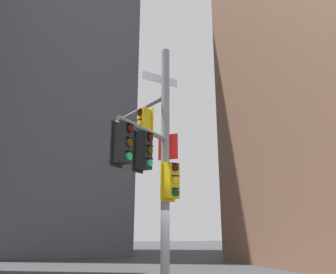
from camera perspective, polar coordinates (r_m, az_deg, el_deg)
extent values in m
cube|color=#4C5460|center=(37.88, -16.88, 14.29)|extent=(12.59, 12.59, 41.53)
cylinder|color=gray|center=(9.65, -0.49, -4.88)|extent=(0.26, 0.26, 7.66)
cylinder|color=gray|center=(11.59, -5.52, 4.47)|extent=(1.28, 3.20, 0.14)
cylinder|color=gray|center=(8.93, -4.20, 1.27)|extent=(1.78, 1.61, 0.14)
cube|color=yellow|center=(11.09, -3.37, 2.10)|extent=(0.19, 0.46, 1.14)
cube|color=yellow|center=(10.99, -4.19, 2.29)|extent=(0.44, 0.44, 1.00)
cylinder|color=#360605|center=(11.00, -5.02, 4.22)|extent=(0.12, 0.21, 0.20)
cube|color=black|center=(11.04, -5.03, 4.81)|extent=(0.14, 0.23, 0.02)
cylinder|color=yellow|center=(10.89, -5.06, 2.49)|extent=(0.12, 0.21, 0.20)
cube|color=black|center=(10.92, -5.07, 3.09)|extent=(0.14, 0.23, 0.02)
cylinder|color=#06311C|center=(10.78, -5.11, 0.73)|extent=(0.12, 0.21, 0.20)
cube|color=black|center=(10.81, -5.12, 1.35)|extent=(0.14, 0.23, 0.02)
cube|color=yellow|center=(12.59, -8.14, -0.02)|extent=(0.19, 0.46, 1.14)
cube|color=yellow|center=(12.50, -8.90, 0.13)|extent=(0.44, 0.44, 1.00)
cylinder|color=#360605|center=(12.51, -9.62, 1.83)|extent=(0.12, 0.21, 0.20)
cube|color=black|center=(12.55, -9.62, 2.35)|extent=(0.14, 0.23, 0.02)
cylinder|color=#3C2C06|center=(12.41, -9.70, 0.29)|extent=(0.12, 0.21, 0.20)
cube|color=black|center=(12.44, -9.70, 0.83)|extent=(0.14, 0.23, 0.02)
cylinder|color=#19C672|center=(12.32, -9.78, -1.27)|extent=(0.12, 0.21, 0.20)
cube|color=black|center=(12.35, -9.78, -0.73)|extent=(0.14, 0.23, 0.02)
cube|color=black|center=(8.87, -5.29, -2.61)|extent=(0.38, 0.34, 1.14)
cube|color=black|center=(8.76, -4.28, -2.47)|extent=(0.48, 0.48, 1.00)
cylinder|color=#360605|center=(8.75, -3.15, -0.09)|extent=(0.19, 0.18, 0.20)
cube|color=black|center=(8.78, -3.11, 0.67)|extent=(0.21, 0.20, 0.02)
cylinder|color=#3C2C06|center=(8.66, -3.19, -2.31)|extent=(0.19, 0.18, 0.20)
cube|color=black|center=(8.68, -3.14, -1.54)|extent=(0.21, 0.20, 0.02)
cylinder|color=#19C672|center=(8.58, -3.22, -4.58)|extent=(0.19, 0.18, 0.20)
cube|color=black|center=(8.60, -3.18, -3.79)|extent=(0.21, 0.20, 0.02)
cube|color=black|center=(8.18, -8.96, -1.30)|extent=(0.38, 0.34, 1.14)
cube|color=black|center=(8.06, -7.91, -1.13)|extent=(0.48, 0.48, 1.00)
cylinder|color=#360605|center=(8.04, -6.69, 1.47)|extent=(0.19, 0.18, 0.20)
cube|color=black|center=(8.08, -6.63, 2.28)|extent=(0.21, 0.20, 0.02)
cylinder|color=#3C2C06|center=(7.94, -6.78, -0.94)|extent=(0.19, 0.18, 0.20)
cube|color=black|center=(7.97, -6.71, -0.10)|extent=(0.21, 0.20, 0.02)
cylinder|color=#19C672|center=(7.86, -6.86, -3.40)|extent=(0.19, 0.18, 0.20)
cube|color=black|center=(7.88, -6.80, -2.54)|extent=(0.21, 0.20, 0.02)
cube|color=yellow|center=(9.45, -0.04, -7.87)|extent=(0.47, 0.16, 1.14)
cube|color=yellow|center=(9.29, 0.61, -7.73)|extent=(0.42, 0.42, 1.00)
cylinder|color=#360605|center=(9.19, 1.30, -5.41)|extent=(0.21, 0.11, 0.20)
cube|color=black|center=(9.21, 1.32, -4.67)|extent=(0.23, 0.13, 0.02)
cylinder|color=yellow|center=(9.13, 1.32, -7.57)|extent=(0.21, 0.11, 0.20)
cube|color=black|center=(9.14, 1.33, -6.82)|extent=(0.23, 0.13, 0.02)
cylinder|color=#06311C|center=(9.08, 1.33, -9.75)|extent=(0.21, 0.11, 0.20)
cube|color=black|center=(9.09, 1.35, -9.00)|extent=(0.23, 0.13, 0.02)
cube|color=white|center=(10.90, -1.40, 10.13)|extent=(1.30, 0.32, 0.28)
cube|color=#19479E|center=(10.90, -1.40, 10.13)|extent=(1.26, 0.31, 0.24)
cube|color=red|center=(9.98, 0.00, -1.76)|extent=(0.50, 0.42, 0.80)
cube|color=white|center=(9.98, 0.00, -1.76)|extent=(0.47, 0.39, 0.76)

